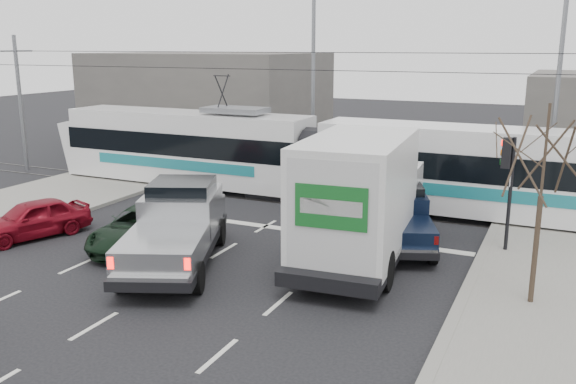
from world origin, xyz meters
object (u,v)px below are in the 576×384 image
at_px(street_lamp_far, 310,73).
at_px(green_car, 142,227).
at_px(navy_pickup, 401,217).
at_px(traffic_signal, 508,169).
at_px(red_car, 32,219).
at_px(street_lamp_near, 553,80).
at_px(silver_pickup, 178,225).
at_px(box_truck, 362,199).
at_px(bare_tree, 544,160).
at_px(tram, 316,157).

xyz_separation_m(street_lamp_far, green_car, (-0.19, -13.70, -4.47)).
bearing_deg(navy_pickup, traffic_signal, -11.32).
xyz_separation_m(navy_pickup, red_car, (-11.76, -4.49, -0.29)).
height_order(traffic_signal, street_lamp_near, street_lamp_near).
distance_m(traffic_signal, navy_pickup, 3.64).
relative_size(street_lamp_far, green_car, 1.94).
bearing_deg(silver_pickup, box_truck, 2.76).
height_order(street_lamp_near, green_car, street_lamp_near).
relative_size(street_lamp_near, silver_pickup, 1.32).
height_order(bare_tree, silver_pickup, bare_tree).
bearing_deg(box_truck, red_car, -171.91).
bearing_deg(street_lamp_far, navy_pickup, -53.11).
bearing_deg(box_truck, silver_pickup, -159.37).
bearing_deg(street_lamp_far, green_car, -90.78).
bearing_deg(navy_pickup, bare_tree, -60.01).
xyz_separation_m(tram, silver_pickup, (-0.85, -8.97, -0.66)).
height_order(street_lamp_far, navy_pickup, street_lamp_far).
bearing_deg(street_lamp_near, street_lamp_far, 170.13).
xyz_separation_m(silver_pickup, red_car, (-5.96, -0.11, -0.51)).
bearing_deg(green_car, street_lamp_near, 33.87).
bearing_deg(red_car, box_truck, 33.25).
bearing_deg(green_car, street_lamp_far, 78.04).
bearing_deg(street_lamp_far, silver_pickup, -83.17).
bearing_deg(street_lamp_far, tram, -64.62).
height_order(traffic_signal, street_lamp_far, street_lamp_far).
height_order(street_lamp_far, box_truck, street_lamp_far).
xyz_separation_m(street_lamp_far, tram, (2.58, -5.43, -3.28)).
height_order(street_lamp_far, red_car, street_lamp_far).
bearing_deg(navy_pickup, street_lamp_near, 42.85).
relative_size(silver_pickup, green_car, 1.47).
bearing_deg(street_lamp_near, box_truck, -115.30).
height_order(bare_tree, tram, tram).
bearing_deg(bare_tree, traffic_signal, 105.76).
bearing_deg(red_car, traffic_signal, 39.04).
height_order(silver_pickup, box_truck, box_truck).
xyz_separation_m(traffic_signal, red_car, (-14.89, -5.01, -2.08)).
bearing_deg(tram, navy_pickup, -42.59).
height_order(bare_tree, street_lamp_near, street_lamp_near).
xyz_separation_m(silver_pickup, navy_pickup, (5.80, 4.38, -0.21)).
bearing_deg(tram, green_car, -108.21).
distance_m(bare_tree, silver_pickup, 10.44).
bearing_deg(red_car, silver_pickup, 21.52).
distance_m(street_lamp_near, box_truck, 11.52).
bearing_deg(bare_tree, tram, 138.78).
distance_m(silver_pickup, box_truck, 5.63).
relative_size(bare_tree, tram, 0.20).
distance_m(box_truck, green_car, 7.27).
bearing_deg(red_car, tram, 73.58).
bearing_deg(street_lamp_near, green_car, -134.96).
distance_m(traffic_signal, red_car, 15.85).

